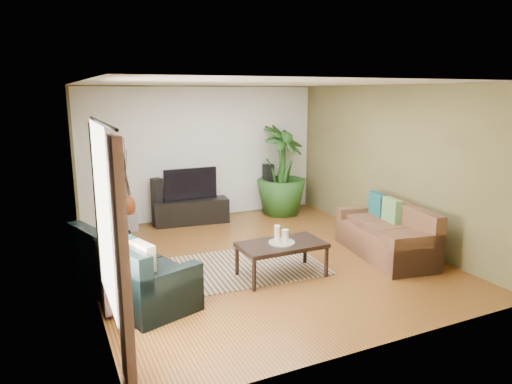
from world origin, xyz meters
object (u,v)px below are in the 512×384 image
pedestal (129,222)px  coffee_table (282,260)px  sofa_left (132,264)px  speaker_left (157,203)px  speaker_right (268,189)px  potted_plant (282,171)px  sofa_right (385,230)px  side_table (104,250)px  tv_stand (192,212)px  television (190,184)px  vase (128,206)px

pedestal → coffee_table: bearing=-63.7°
sofa_left → speaker_left: (1.01, 2.92, 0.05)m
speaker_right → pedestal: bearing=-176.9°
sofa_left → potted_plant: bearing=-71.2°
pedestal → speaker_right: bearing=0.0°
speaker_left → pedestal: (-0.56, 0.00, -0.32)m
sofa_right → coffee_table: 1.90m
coffee_table → side_table: coffee_table is taller
tv_stand → potted_plant: bearing=3.5°
coffee_table → side_table: 2.70m
speaker_right → sofa_right: bearing=-77.9°
potted_plant → speaker_left: bearing=175.8°
television → vase: television is taller
tv_stand → speaker_left: 0.70m
sofa_right → potted_plant: size_ratio=0.97×
coffee_table → television: (-0.36, 3.14, 0.55)m
potted_plant → sofa_right: bearing=-84.6°
tv_stand → side_table: tv_stand is taller
speaker_right → side_table: speaker_right is taller
sofa_left → side_table: bearing=-9.0°
coffee_table → speaker_left: speaker_left is taller
sofa_left → vase: 2.96m
speaker_left → side_table: size_ratio=1.98×
potted_plant → pedestal: size_ratio=5.94×
sofa_right → television: (-2.25, 3.10, 0.38)m
speaker_left → speaker_right: size_ratio=0.89×
television → pedestal: bearing=177.2°
pedestal → vase: 0.30m
sofa_right → television: bearing=-134.6°
speaker_left → speaker_right: speaker_right is taller
vase → sofa_right: bearing=-42.3°
vase → side_table: (-0.65, -1.69, -0.22)m
television → pedestal: (-1.22, 0.06, -0.64)m
sofa_right → coffee_table: size_ratio=1.52×
side_table → potted_plant: bearing=21.3°
coffee_table → potted_plant: potted_plant is taller
potted_plant → television: bearing=176.2°
sofa_right → speaker_right: (-0.50, 3.16, 0.11)m
sofa_left → speaker_left: speaker_left is taller
coffee_table → speaker_left: (-1.02, 3.20, 0.23)m
sofa_right → pedestal: sofa_right is taller
coffee_table → tv_stand: coffee_table is taller
television → speaker_right: television is taller
sofa_left → speaker_left: 3.09m
side_table → television: bearing=41.0°
sofa_left → speaker_right: 4.50m
vase → coffee_table: bearing=-63.7°
sofa_right → speaker_left: speaker_left is taller
side_table → pedestal: bearing=69.0°
sofa_left → potted_plant: (3.64, 2.73, 0.52)m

